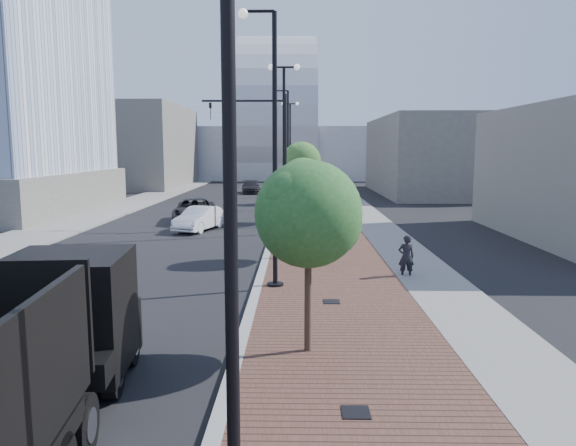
{
  "coord_description": "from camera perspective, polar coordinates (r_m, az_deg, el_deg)",
  "views": [
    {
      "loc": [
        1.36,
        -8.06,
        4.76
      ],
      "look_at": [
        1.0,
        12.0,
        2.0
      ],
      "focal_mm": 33.79,
      "sensor_mm": 36.0,
      "label": 1
    }
  ],
  "objects": [
    {
      "name": "dark_car_mid",
      "position": [
        36.0,
        -9.83,
        1.33
      ],
      "size": [
        3.1,
        5.68,
        1.51
      ],
      "primitive_type": "imported",
      "rotation": [
        0.0,
        0.0,
        0.11
      ],
      "color": "black",
      "rests_on": "ground"
    },
    {
      "name": "streetlight_1",
      "position": [
        18.08,
        -1.75,
        6.51
      ],
      "size": [
        1.44,
        0.56,
        9.21
      ],
      "color": "black",
      "rests_on": "ground"
    },
    {
      "name": "commercial_block_nw",
      "position": [
        71.33,
        -16.55,
        7.7
      ],
      "size": [
        14.0,
        20.0,
        10.0
      ],
      "primitive_type": "cube",
      "color": "#67645D",
      "rests_on": "ground"
    },
    {
      "name": "streetlight_4",
      "position": [
        54.06,
        0.22,
        7.89
      ],
      "size": [
        1.72,
        0.56,
        9.28
      ],
      "color": "black",
      "rests_on": "ground"
    },
    {
      "name": "utility_cover_0",
      "position": [
        10.22,
        7.16,
        -19.15
      ],
      "size": [
        0.5,
        0.5,
        0.02
      ],
      "primitive_type": "cube",
      "color": "black",
      "rests_on": "sidewalk"
    },
    {
      "name": "traffic_mast",
      "position": [
        33.1,
        -1.87,
        8.21
      ],
      "size": [
        5.09,
        0.2,
        8.0
      ],
      "color": "black",
      "rests_on": "ground"
    },
    {
      "name": "white_sedan",
      "position": [
        32.12,
        -9.29,
        0.46
      ],
      "size": [
        2.67,
        4.47,
        1.39
      ],
      "primitive_type": "imported",
      "rotation": [
        0.0,
        0.0,
        -0.3
      ],
      "color": "silver",
      "rests_on": "ground"
    },
    {
      "name": "tree_2",
      "position": [
        35.09,
        1.5,
        6.49
      ],
      "size": [
        2.54,
        2.51,
        5.21
      ],
      "color": "#382619",
      "rests_on": "ground"
    },
    {
      "name": "dark_car_far",
      "position": [
        58.48,
        -3.92,
        3.79
      ],
      "size": [
        2.39,
        4.73,
        1.32
      ],
      "primitive_type": "imported",
      "rotation": [
        0.0,
        0.0,
        0.12
      ],
      "color": "black",
      "rests_on": "ground"
    },
    {
      "name": "sidewalk",
      "position": [
        48.33,
        3.56,
        2.24
      ],
      "size": [
        7.0,
        140.0,
        0.12
      ],
      "primitive_type": "cube",
      "color": "#4C2D23",
      "rests_on": "ground"
    },
    {
      "name": "streetlight_3",
      "position": [
        42.07,
        -0.16,
        7.26
      ],
      "size": [
        1.44,
        0.56,
        9.21
      ],
      "color": "black",
      "rests_on": "ground"
    },
    {
      "name": "utility_cover_2",
      "position": [
        27.47,
        3.18,
        -1.88
      ],
      "size": [
        0.5,
        0.5,
        0.02
      ],
      "primitive_type": "cube",
      "color": "black",
      "rests_on": "sidewalk"
    },
    {
      "name": "west_sidewalk",
      "position": [
        50.38,
        -15.55,
        2.19
      ],
      "size": [
        4.0,
        140.0,
        0.12
      ],
      "primitive_type": "cube",
      "color": "slate",
      "rests_on": "ground"
    },
    {
      "name": "concrete_strip",
      "position": [
        48.53,
        6.75,
        2.23
      ],
      "size": [
        2.4,
        140.0,
        0.13
      ],
      "primitive_type": "cube",
      "color": "slate",
      "rests_on": "ground"
    },
    {
      "name": "curb",
      "position": [
        48.3,
        -0.59,
        2.26
      ],
      "size": [
        0.3,
        140.0,
        0.14
      ],
      "primitive_type": "cube",
      "color": "gray",
      "rests_on": "ground"
    },
    {
      "name": "streetlight_0",
      "position": [
        6.1,
        -6.18,
        8.36
      ],
      "size": [
        1.72,
        0.56,
        9.28
      ],
      "color": "black",
      "rests_on": "ground"
    },
    {
      "name": "tree_3",
      "position": [
        47.11,
        1.38,
        5.97
      ],
      "size": [
        2.56,
        2.55,
        4.52
      ],
      "color": "#382619",
      "rests_on": "ground"
    },
    {
      "name": "pedestrian",
      "position": [
        20.42,
        12.33,
        -3.5
      ],
      "size": [
        0.6,
        0.4,
        1.62
      ],
      "primitive_type": "imported",
      "rotation": [
        0.0,
        0.0,
        3.12
      ],
      "color": "black",
      "rests_on": "ground"
    },
    {
      "name": "utility_cover_1",
      "position": [
        16.74,
        4.6,
        -8.24
      ],
      "size": [
        0.5,
        0.5,
        0.02
      ],
      "primitive_type": "cube",
      "color": "black",
      "rests_on": "sidewalk"
    },
    {
      "name": "convention_center",
      "position": [
        93.13,
        -1.05,
        8.6
      ],
      "size": [
        50.0,
        30.0,
        50.0
      ],
      "color": "#9C9EA5",
      "rests_on": "ground"
    },
    {
      "name": "streetlight_2",
      "position": [
        30.07,
        -0.43,
        7.95
      ],
      "size": [
        1.72,
        0.56,
        9.28
      ],
      "color": "black",
      "rests_on": "ground"
    },
    {
      "name": "tree_1",
      "position": [
        23.13,
        1.74,
        4.06
      ],
      "size": [
        2.32,
        2.26,
        4.38
      ],
      "color": "#382619",
      "rests_on": "ground"
    },
    {
      "name": "tree_0",
      "position": [
        12.17,
        2.37,
        0.92
      ],
      "size": [
        2.47,
        2.43,
        4.52
      ],
      "color": "#382619",
      "rests_on": "ground"
    },
    {
      "name": "commercial_block_ne",
      "position": [
        59.88,
        15.29,
        6.83
      ],
      "size": [
        12.0,
        22.0,
        8.0
      ],
      "primitive_type": "cube",
      "color": "#5E5B54",
      "rests_on": "ground"
    }
  ]
}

